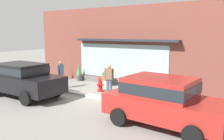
{
  "coord_description": "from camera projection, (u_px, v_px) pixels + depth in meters",
  "views": [
    {
      "loc": [
        7.17,
        -9.23,
        3.15
      ],
      "look_at": [
        0.28,
        1.2,
        1.21
      ],
      "focal_mm": 38.47,
      "sensor_mm": 36.0,
      "label": 1
    }
  ],
  "objects": [
    {
      "name": "ground_plane",
      "position": [
        94.0,
        96.0,
        12.0
      ],
      "size": [
        60.0,
        60.0,
        0.0
      ],
      "primitive_type": "plane",
      "color": "gray"
    },
    {
      "name": "pedestrian_with_handbag",
      "position": [
        109.0,
        77.0,
        12.32
      ],
      "size": [
        0.64,
        0.35,
        1.58
      ],
      "rotation": [
        0.0,
        0.0,
        3.56
      ],
      "color": "#475675",
      "rests_on": "ground_plane"
    },
    {
      "name": "storefront",
      "position": [
        126.0,
        47.0,
        14.28
      ],
      "size": [
        14.0,
        0.81,
        4.7
      ],
      "color": "brown",
      "rests_on": "ground_plane"
    },
    {
      "name": "fire_hydrant",
      "position": [
        100.0,
        84.0,
        12.97
      ],
      "size": [
        0.42,
        0.39,
        0.84
      ],
      "color": "red",
      "rests_on": "ground_plane"
    },
    {
      "name": "curb_strip",
      "position": [
        92.0,
        96.0,
        11.83
      ],
      "size": [
        14.0,
        0.24,
        0.12
      ],
      "primitive_type": "cube",
      "color": "#B2B2AD",
      "rests_on": "ground_plane"
    },
    {
      "name": "parked_car_red",
      "position": [
        163.0,
        99.0,
        8.13
      ],
      "size": [
        4.18,
        2.26,
        1.66
      ],
      "rotation": [
        0.0,
        0.0,
        -0.06
      ],
      "color": "maroon",
      "rests_on": "ground_plane"
    },
    {
      "name": "potted_plant_near_hydrant",
      "position": [
        60.0,
        70.0,
        16.19
      ],
      "size": [
        0.31,
        0.31,
        1.38
      ],
      "color": "#B7B2A3",
      "rests_on": "ground_plane"
    },
    {
      "name": "potted_plant_corner_tall",
      "position": [
        106.0,
        78.0,
        14.27
      ],
      "size": [
        0.6,
        0.6,
        0.91
      ],
      "color": "#B7B2A3",
      "rests_on": "ground_plane"
    },
    {
      "name": "pedestrian_passerby",
      "position": [
        61.0,
        73.0,
        13.62
      ],
      "size": [
        0.24,
        0.49,
        1.57
      ],
      "rotation": [
        0.0,
        0.0,
        1.7
      ],
      "color": "#9E9384",
      "rests_on": "ground_plane"
    },
    {
      "name": "potted_plant_low_front",
      "position": [
        79.0,
        72.0,
        15.88
      ],
      "size": [
        0.38,
        0.38,
        1.16
      ],
      "color": "#4C4C51",
      "rests_on": "ground_plane"
    },
    {
      "name": "parked_car_black",
      "position": [
        23.0,
        78.0,
        11.87
      ],
      "size": [
        4.29,
        2.04,
        1.65
      ],
      "rotation": [
        0.0,
        0.0,
        0.0
      ],
      "color": "black",
      "rests_on": "ground_plane"
    },
    {
      "name": "potted_plant_trailing_edge",
      "position": [
        189.0,
        86.0,
        11.95
      ],
      "size": [
        0.57,
        0.57,
        0.91
      ],
      "color": "#9E6042",
      "rests_on": "ground_plane"
    }
  ]
}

